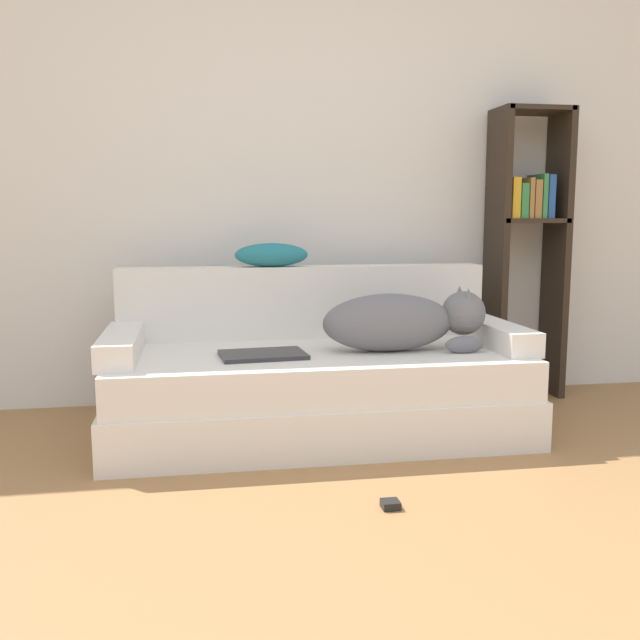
% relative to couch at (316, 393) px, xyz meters
% --- Properties ---
extents(wall_back, '(7.01, 0.06, 2.70)m').
position_rel_couch_xyz_m(wall_back, '(0.04, 0.69, 1.16)').
color(wall_back, silver).
rests_on(wall_back, ground_plane).
extents(couch, '(1.82, 0.88, 0.38)m').
position_rel_couch_xyz_m(couch, '(0.00, 0.00, 0.00)').
color(couch, silver).
rests_on(couch, ground_plane).
extents(couch_backrest, '(1.78, 0.15, 0.35)m').
position_rel_couch_xyz_m(couch_backrest, '(0.00, 0.37, 0.37)').
color(couch_backrest, silver).
rests_on(couch_backrest, couch).
extents(couch_arm_left, '(0.15, 0.69, 0.11)m').
position_rel_couch_xyz_m(couch_arm_left, '(-0.84, -0.01, 0.25)').
color(couch_arm_left, silver).
rests_on(couch_arm_left, couch).
extents(couch_arm_right, '(0.15, 0.69, 0.11)m').
position_rel_couch_xyz_m(couch_arm_right, '(0.84, -0.01, 0.25)').
color(couch_arm_right, silver).
rests_on(couch_arm_right, couch).
extents(dog, '(0.74, 0.24, 0.28)m').
position_rel_couch_xyz_m(dog, '(0.38, -0.07, 0.33)').
color(dog, slate).
rests_on(dog, couch).
extents(laptop, '(0.38, 0.27, 0.02)m').
position_rel_couch_xyz_m(laptop, '(-0.25, -0.11, 0.20)').
color(laptop, '#2D2D30').
rests_on(laptop, couch).
extents(throw_pillow, '(0.35, 0.15, 0.11)m').
position_rel_couch_xyz_m(throw_pillow, '(-0.16, 0.35, 0.60)').
color(throw_pillow, teal).
rests_on(throw_pillow, couch_backrest).
extents(bookshelf, '(0.38, 0.26, 1.53)m').
position_rel_couch_xyz_m(bookshelf, '(1.23, 0.51, 0.69)').
color(bookshelf, '#2D2319').
rests_on(bookshelf, ground_plane).
extents(power_adapter, '(0.06, 0.06, 0.03)m').
position_rel_couch_xyz_m(power_adapter, '(0.10, -0.87, -0.17)').
color(power_adapter, black).
rests_on(power_adapter, ground_plane).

